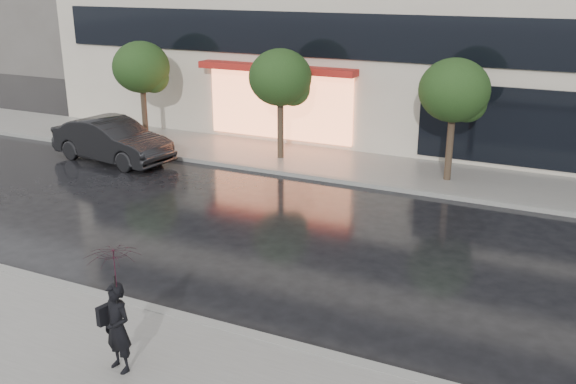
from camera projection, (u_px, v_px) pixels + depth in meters
The scene contains 10 objects.
ground at pixel (196, 296), 13.43m from camera, with size 120.00×120.00×0.00m, color black.
sidewalk_near at pixel (87, 376), 10.64m from camera, with size 60.00×4.50×0.12m, color slate.
sidewalk_far at pixel (361, 167), 22.14m from camera, with size 60.00×3.50×0.12m, color slate.
curb_near at pixel (167, 314), 12.55m from camera, with size 60.00×0.25×0.14m, color gray.
curb_far at pixel (343, 181), 20.65m from camera, with size 60.00×0.25×0.14m, color gray.
tree_far_west at pixel (143, 69), 24.73m from camera, with size 2.20×2.20×3.99m.
tree_mid_west at pixel (282, 80), 22.25m from camera, with size 2.20×2.20×3.99m.
tree_mid_east at pixel (456, 93), 19.77m from camera, with size 2.20×2.20×3.99m.
parked_car at pixel (112, 140), 22.84m from camera, with size 1.64×4.72×1.55m, color black.
pedestrian_with_umbrella at pixel (115, 291), 10.24m from camera, with size 1.07×1.08×2.22m.
Camera 1 is at (6.98, -9.97, 6.37)m, focal length 40.00 mm.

